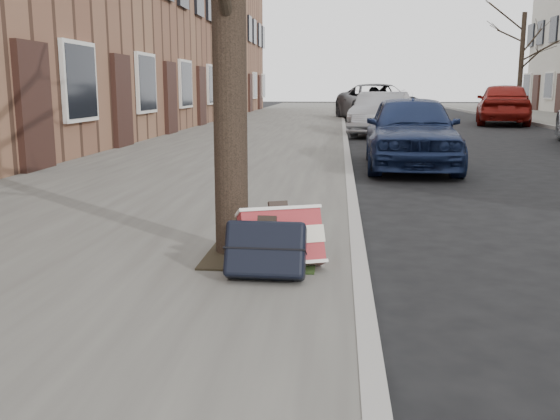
# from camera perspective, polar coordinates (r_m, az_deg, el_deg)

# --- Properties ---
(near_sidewalk) EXTENTS (5.00, 70.00, 0.12)m
(near_sidewalk) POSITION_cam_1_polar(r_m,az_deg,el_deg) (18.60, -1.69, 7.02)
(near_sidewalk) COLOR #65635B
(near_sidewalk) RESTS_ON ground
(house_near) EXTENTS (6.80, 40.00, 7.00)m
(house_near) POSITION_cam_1_polar(r_m,az_deg,el_deg) (21.17, -18.14, 16.32)
(house_near) COLOR brown
(house_near) RESTS_ON ground
(dirt_patch) EXTENTS (0.85, 0.85, 0.02)m
(dirt_patch) POSITION_cam_1_polar(r_m,az_deg,el_deg) (4.82, -1.71, -4.16)
(dirt_patch) COLOR black
(dirt_patch) RESTS_ON near_sidewalk
(suitcase_red) EXTENTS (0.66, 0.50, 0.45)m
(suitcase_red) POSITION_cam_1_polar(r_m,az_deg,el_deg) (4.44, 0.11, -2.60)
(suitcase_red) COLOR maroon
(suitcase_red) RESTS_ON near_sidewalk
(suitcase_navy) EXTENTS (0.55, 0.33, 0.42)m
(suitcase_navy) POSITION_cam_1_polar(r_m,az_deg,el_deg) (4.19, -1.32, -3.62)
(suitcase_navy) COLOR black
(suitcase_navy) RESTS_ON near_sidewalk
(car_near_front) EXTENTS (1.66, 3.87, 1.30)m
(car_near_front) POSITION_cam_1_polar(r_m,az_deg,el_deg) (11.25, 11.86, 7.11)
(car_near_front) COLOR #162247
(car_near_front) RESTS_ON ground
(car_near_mid) EXTENTS (2.13, 4.06, 1.27)m
(car_near_mid) POSITION_cam_1_polar(r_m,az_deg,el_deg) (18.86, 9.26, 8.69)
(car_near_mid) COLOR #9B9DA3
(car_near_mid) RESTS_ON ground
(car_near_back) EXTENTS (3.55, 5.95, 1.55)m
(car_near_back) POSITION_cam_1_polar(r_m,az_deg,el_deg) (26.28, 8.81, 9.66)
(car_near_back) COLOR #37373C
(car_near_back) RESTS_ON ground
(car_far_back) EXTENTS (2.75, 4.96, 1.60)m
(car_far_back) POSITION_cam_1_polar(r_m,az_deg,el_deg) (25.49, 19.72, 9.16)
(car_far_back) COLOR maroon
(car_far_back) RESTS_ON ground
(tree_far_c) EXTENTS (0.23, 0.23, 4.76)m
(tree_far_c) POSITION_cam_1_polar(r_m,az_deg,el_deg) (32.67, 21.18, 12.35)
(tree_far_c) COLOR black
(tree_far_c) RESTS_ON far_sidewalk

